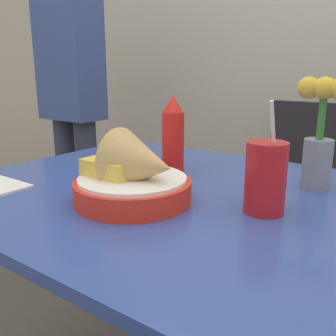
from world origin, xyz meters
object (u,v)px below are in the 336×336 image
(chair_far_window, at_px, (306,191))
(food_basket, at_px, (136,178))
(flower_vase, at_px, (320,132))
(person_standing, at_px, (71,88))
(ketchup_bottle, at_px, (173,136))
(drink_cup, at_px, (265,180))

(chair_far_window, height_order, food_basket, food_basket)
(flower_vase, bearing_deg, person_standing, 164.33)
(food_basket, height_order, flower_vase, flower_vase)
(food_basket, relative_size, ketchup_bottle, 1.21)
(ketchup_bottle, distance_m, flower_vase, 0.37)
(chair_far_window, distance_m, person_standing, 1.21)
(drink_cup, relative_size, person_standing, 0.13)
(flower_vase, bearing_deg, ketchup_bottle, -167.52)
(ketchup_bottle, xyz_separation_m, person_standing, (-0.93, 0.44, 0.08))
(chair_far_window, height_order, drink_cup, drink_cup)
(food_basket, distance_m, drink_cup, 0.26)
(chair_far_window, bearing_deg, flower_vase, -73.96)
(chair_far_window, bearing_deg, person_standing, -163.12)
(ketchup_bottle, bearing_deg, drink_cup, -23.95)
(drink_cup, bearing_deg, chair_far_window, 99.97)
(drink_cup, bearing_deg, ketchup_bottle, 156.05)
(ketchup_bottle, bearing_deg, flower_vase, 12.48)
(food_basket, xyz_separation_m, ketchup_bottle, (-0.08, 0.25, 0.05))
(drink_cup, bearing_deg, food_basket, -156.29)
(food_basket, distance_m, person_standing, 1.23)
(chair_far_window, height_order, ketchup_bottle, ketchup_bottle)
(ketchup_bottle, relative_size, person_standing, 0.12)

